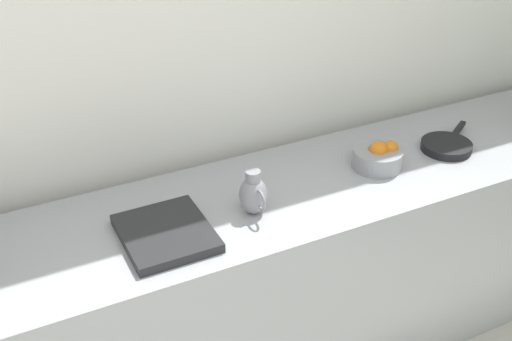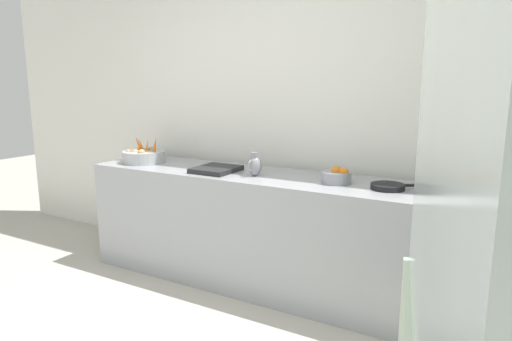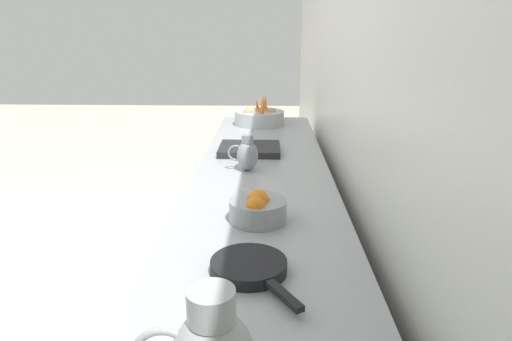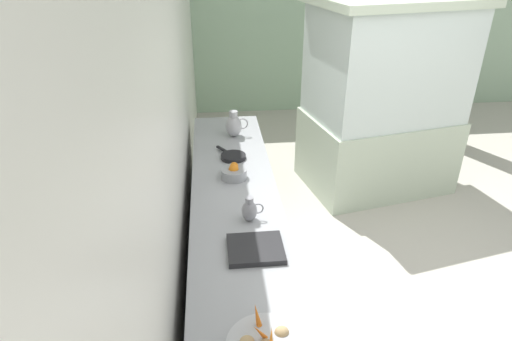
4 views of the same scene
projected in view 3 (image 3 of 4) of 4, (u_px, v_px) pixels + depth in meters
name	position (u px, v px, depth m)	size (l,w,h in m)	color
tile_wall_left	(418.00, 39.00, 1.20)	(0.10, 8.05, 3.00)	white
prep_counter	(261.00, 279.00, 2.01)	(0.65, 3.37, 0.87)	#9EA0A5
vegetable_colander	(259.00, 117.00, 3.19)	(0.36, 0.36, 0.23)	#ADAFB5
orange_bowl	(258.00, 209.00, 1.55)	(0.20, 0.20, 0.12)	gray
metal_pitcher_short	(247.00, 155.00, 2.12)	(0.15, 0.10, 0.18)	gray
counter_sink_basin	(250.00, 149.00, 2.46)	(0.34, 0.30, 0.04)	#232326
skillet_on_counter	(250.00, 267.00, 1.22)	(0.25, 0.33, 0.03)	black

